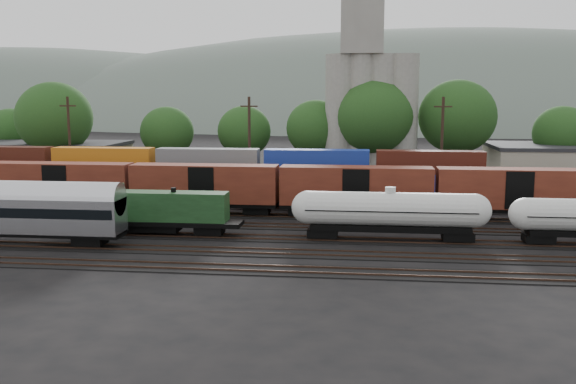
# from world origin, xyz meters

# --- Properties ---
(ground) EXTENTS (600.00, 600.00, 0.00)m
(ground) POSITION_xyz_m (0.00, 0.00, 0.00)
(ground) COLOR black
(tracks) EXTENTS (180.00, 33.20, 0.20)m
(tracks) POSITION_xyz_m (0.00, 0.00, 0.05)
(tracks) COLOR black
(tracks) RESTS_ON ground
(green_locomotive) EXTENTS (15.72, 2.77, 4.16)m
(green_locomotive) POSITION_xyz_m (-16.66, -5.00, 2.39)
(green_locomotive) COLOR black
(green_locomotive) RESTS_ON ground
(tank_car_a) EXTENTS (16.58, 2.97, 4.35)m
(tank_car_a) POSITION_xyz_m (4.69, -5.00, 2.59)
(tank_car_a) COLOR silver
(tank_car_a) RESTS_ON ground
(orange_locomotive) EXTENTS (16.24, 2.71, 4.06)m
(orange_locomotive) POSITION_xyz_m (-4.33, 10.00, 2.33)
(orange_locomotive) COLOR black
(orange_locomotive) RESTS_ON ground
(boxcar_string) EXTENTS (153.60, 2.90, 4.20)m
(boxcar_string) POSITION_xyz_m (9.43, 5.00, 3.12)
(boxcar_string) COLOR black
(boxcar_string) RESTS_ON ground
(container_wall) EXTENTS (160.00, 2.60, 5.80)m
(container_wall) POSITION_xyz_m (-14.38, 15.00, 2.73)
(container_wall) COLOR black
(container_wall) RESTS_ON ground
(grain_silo) EXTENTS (13.40, 5.00, 29.00)m
(grain_silo) POSITION_xyz_m (3.28, 36.00, 11.26)
(grain_silo) COLOR gray
(grain_silo) RESTS_ON ground
(industrial_sheds) EXTENTS (119.38, 17.26, 5.10)m
(industrial_sheds) POSITION_xyz_m (6.63, 35.25, 2.56)
(industrial_sheds) COLOR #9E937F
(industrial_sheds) RESTS_ON ground
(tree_band) EXTENTS (163.15, 20.94, 14.45)m
(tree_band) POSITION_xyz_m (-2.78, 37.33, 7.67)
(tree_band) COLOR black
(tree_band) RESTS_ON ground
(utility_poles) EXTENTS (122.20, 0.36, 12.00)m
(utility_poles) POSITION_xyz_m (0.00, 22.00, 6.21)
(utility_poles) COLOR black
(utility_poles) RESTS_ON ground
(distant_hills) EXTENTS (860.00, 286.00, 130.00)m
(distant_hills) POSITION_xyz_m (23.92, 260.00, -20.56)
(distant_hills) COLOR #59665B
(distant_hills) RESTS_ON ground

